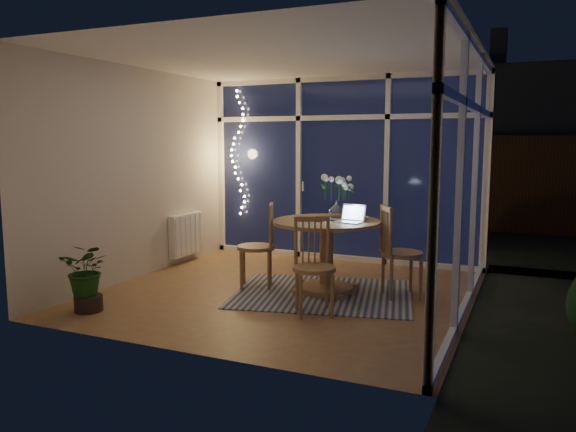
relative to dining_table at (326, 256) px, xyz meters
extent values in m
plane|color=brown|center=(-0.41, -0.20, -0.41)|extent=(4.00, 4.00, 0.00)
plane|color=silver|center=(-0.41, -0.20, 2.19)|extent=(4.00, 4.00, 0.00)
cube|color=beige|center=(-0.41, 1.80, 0.89)|extent=(4.00, 0.04, 2.60)
cube|color=beige|center=(-0.41, -2.20, 0.89)|extent=(4.00, 0.04, 2.60)
cube|color=beige|center=(-2.41, -0.20, 0.89)|extent=(0.04, 4.00, 2.60)
cube|color=beige|center=(1.59, -0.20, 0.89)|extent=(0.04, 4.00, 2.60)
cube|color=white|center=(-0.41, 1.76, 0.89)|extent=(4.00, 0.10, 2.60)
cube|color=white|center=(1.55, -0.20, 0.89)|extent=(0.10, 4.00, 2.60)
cube|color=white|center=(-2.35, 0.70, -0.01)|extent=(0.10, 0.70, 0.58)
cube|color=black|center=(0.09, 4.80, -0.47)|extent=(12.00, 6.00, 0.10)
cube|color=#342113|center=(-0.41, 5.30, 0.49)|extent=(11.00, 0.08, 1.80)
cube|color=#32353C|center=(-0.11, 8.30, 1.79)|extent=(7.00, 3.00, 2.20)
sphere|color=black|center=(-1.21, 3.20, 0.04)|extent=(0.90, 0.90, 0.90)
cube|color=#B4A992|center=(0.00, -0.10, -0.41)|extent=(2.23, 1.94, 0.01)
cylinder|color=#8F5C40|center=(0.00, 0.00, 0.00)|extent=(1.44, 1.44, 0.82)
cube|color=#8F5C40|center=(-0.83, -0.13, 0.09)|extent=(0.61, 0.61, 1.00)
cube|color=#8F5C40|center=(0.82, 0.14, 0.10)|extent=(0.65, 0.65, 1.02)
cube|color=#8F5C40|center=(0.17, -0.82, 0.07)|extent=(0.61, 0.61, 0.97)
imported|color=silver|center=(0.02, 0.27, 0.52)|extent=(0.24, 0.24, 0.21)
imported|color=silver|center=(0.34, 0.23, 0.43)|extent=(0.18, 0.18, 0.04)
cube|color=silver|center=(-0.11, -0.04, 0.42)|extent=(0.38, 0.31, 0.02)
cube|color=black|center=(0.06, -0.02, 0.42)|extent=(0.11, 0.06, 0.01)
imported|color=#174017|center=(-1.94, -1.64, -0.03)|extent=(0.67, 0.62, 0.76)
camera|label=1|loc=(2.11, -5.84, 1.29)|focal=35.00mm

